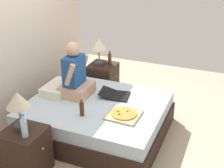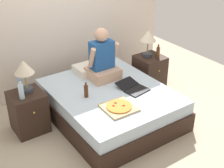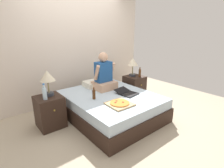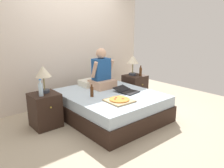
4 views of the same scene
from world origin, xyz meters
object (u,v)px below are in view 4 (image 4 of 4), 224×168
Objects in this scene: beer_bottle_on_bed at (92,92)px; nightstand_left at (45,110)px; bed at (109,105)px; person_seated at (102,73)px; water_bottle at (41,89)px; laptop at (127,91)px; lamp_on_left_nightstand at (43,73)px; lamp_on_right_nightstand at (133,61)px; beer_bottle at (141,71)px; pizza_box at (119,100)px; nightstand_right at (135,88)px.

nightstand_left is at bearing 153.29° from beer_bottle_on_bed.
person_seated is (0.13, 0.38, 0.52)m from bed.
water_bottle is (-0.08, -0.09, 0.40)m from nightstand_left.
laptop is (0.16, -0.56, -0.27)m from person_seated.
water_bottle reaches higher than nightstand_left.
lamp_on_left_nightstand is at bearing 49.40° from water_bottle.
lamp_on_right_nightstand is 0.58× the size of person_seated.
person_seated is 0.64m from laptop.
beer_bottle is (2.31, -0.01, -0.02)m from water_bottle.
nightstand_right is at bearing 34.22° from pizza_box.
nightstand_left is 1.00× the size of nightstand_right.
bed is 1.32m from lamp_on_right_nightstand.
nightstand_right is 1.26× the size of laptop.
person_seated is at bearing 3.88° from water_bottle.
water_bottle reaches higher than pizza_box.
lamp_on_right_nightstand is at bearing 39.01° from laptop.
beer_bottle_on_bed is (-0.20, 0.49, 0.07)m from pizza_box.
lamp_on_left_nightstand is 0.86m from beer_bottle_on_bed.
lamp_on_right_nightstand is 0.98× the size of laptop.
laptop is at bearing -17.46° from beer_bottle_on_bed.
nightstand_left is (-1.08, 0.38, 0.06)m from bed.
pizza_box is at bearing -145.78° from nightstand_right.
lamp_on_left_nightstand is 2.09m from lamp_on_right_nightstand.
lamp_on_right_nightstand is at bearing 123.69° from beer_bottle.
pizza_box reaches higher than bed.
nightstand_left is 1.40× the size of pizza_box.
pizza_box is (0.99, -0.76, -0.20)m from water_bottle.
laptop is (-0.86, -0.46, -0.19)m from beer_bottle.
lamp_on_left_nightstand is 1.63× the size of water_bottle.
nightstand_right reaches higher than pizza_box.
beer_bottle reaches higher than bed.
water_bottle is 0.61× the size of lamp_on_right_nightstand.
beer_bottle is at bearing 28.42° from laptop.
water_bottle is 0.35× the size of person_seated.
laptop is at bearing -151.58° from beer_bottle.
beer_bottle is at bearing -54.99° from nightstand_right.
bed is 6.78× the size of water_bottle.
person_seated is (-1.02, 0.10, 0.08)m from beer_bottle.
bed is 1.15m from nightstand_right.
beer_bottle is 0.50× the size of laptop.
pizza_box is 1.87× the size of beer_bottle_on_bed.
lamp_on_right_nightstand is at bearing 36.42° from pizza_box.
nightstand_left is 1.49m from laptop.
laptop is at bearing -31.90° from bed.
nightstand_right is (1.08, 0.38, 0.06)m from bed.
nightstand_right is 1.40× the size of pizza_box.
lamp_on_left_nightstand is at bearing 180.00° from lamp_on_right_nightstand.
laptop is at bearing 31.75° from pizza_box.
water_bottle is 0.84m from beer_bottle_on_bed.
person_seated is at bearing -179.84° from nightstand_right.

